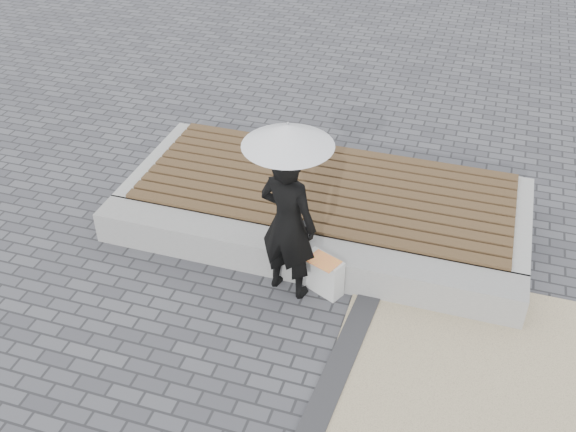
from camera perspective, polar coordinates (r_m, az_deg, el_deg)
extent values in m
plane|color=#4B4C50|center=(6.73, -3.19, -13.11)|extent=(80.00, 80.00, 0.00)
cube|color=#2E2E31|center=(6.27, 1.90, -17.89)|extent=(0.61, 5.20, 0.04)
cube|color=#969591|center=(7.67, 0.91, -3.50)|extent=(5.00, 0.45, 0.40)
cube|color=#A0A19C|center=(8.60, 3.24, 1.36)|extent=(5.00, 2.00, 0.40)
imported|color=black|center=(7.00, 0.00, -0.67)|extent=(0.74, 0.58, 1.80)
cylinder|color=#A3A3A8|center=(6.72, 0.00, 2.66)|extent=(0.02, 0.02, 0.91)
cone|color=silver|center=(6.43, 0.00, 6.88)|extent=(0.91, 0.91, 0.22)
sphere|color=#A3A3A8|center=(6.37, 0.00, 7.88)|extent=(0.03, 0.03, 0.03)
cube|color=black|center=(7.57, 0.75, -1.16)|extent=(0.31, 0.11, 0.22)
cube|color=beige|center=(7.41, 3.07, -4.99)|extent=(0.47, 0.35, 0.46)
cube|color=#E43743|center=(7.22, 3.03, -3.84)|extent=(0.40, 0.35, 0.01)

